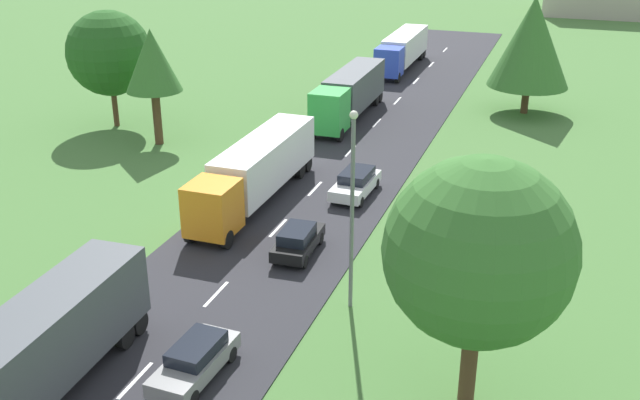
% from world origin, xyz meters
% --- Properties ---
extents(road, '(10.00, 140.00, 0.06)m').
position_xyz_m(road, '(0.00, 24.50, 0.03)').
color(road, '#2B2B30').
rests_on(road, ground).
extents(lane_marking_centre, '(0.16, 123.39, 0.01)m').
position_xyz_m(lane_marking_centre, '(0.00, 20.94, 0.07)').
color(lane_marking_centre, white).
rests_on(lane_marking_centre, road).
extents(truck_lead, '(2.83, 12.10, 3.74)m').
position_xyz_m(truck_lead, '(-2.50, 15.42, 2.19)').
color(truck_lead, yellow).
rests_on(truck_lead, road).
extents(truck_second, '(2.56, 13.45, 3.51)m').
position_xyz_m(truck_second, '(-2.60, 35.18, 2.09)').
color(truck_second, orange).
rests_on(truck_second, road).
extents(truck_third, '(2.54, 12.81, 3.64)m').
position_xyz_m(truck_third, '(-2.43, 53.23, 2.17)').
color(truck_third, green).
rests_on(truck_third, road).
extents(truck_fourth, '(2.52, 13.22, 3.40)m').
position_xyz_m(truck_fourth, '(-2.55, 71.94, 2.04)').
color(truck_fourth, blue).
rests_on(truck_fourth, road).
extents(car_third, '(1.91, 4.41, 1.47)m').
position_xyz_m(car_third, '(2.10, 18.58, 0.83)').
color(car_third, gray).
rests_on(car_third, road).
extents(car_fourth, '(1.89, 4.10, 1.49)m').
position_xyz_m(car_fourth, '(2.13, 29.53, 0.83)').
color(car_fourth, black).
rests_on(car_fourth, road).
extents(car_fifth, '(2.06, 4.63, 1.54)m').
position_xyz_m(car_fifth, '(2.66, 38.01, 0.86)').
color(car_fifth, white).
rests_on(car_fifth, road).
extents(lamppost_second, '(0.36, 0.36, 9.11)m').
position_xyz_m(lamppost_second, '(6.13, 25.64, 5.04)').
color(lamppost_second, slate).
rests_on(lamppost_second, ground).
extents(tree_oak, '(3.99, 3.99, 8.33)m').
position_xyz_m(tree_oak, '(-13.73, 42.82, 6.06)').
color(tree_oak, '#513823').
rests_on(tree_oak, ground).
extents(tree_birch, '(6.52, 6.52, 9.47)m').
position_xyz_m(tree_birch, '(10.73, 59.72, 5.87)').
color(tree_birch, '#513823').
rests_on(tree_birch, ground).
extents(tree_pine, '(6.42, 6.42, 8.92)m').
position_xyz_m(tree_pine, '(-19.13, 45.56, 5.70)').
color(tree_pine, '#513823').
rests_on(tree_pine, ground).
extents(tree_elm, '(6.62, 6.62, 9.43)m').
position_xyz_m(tree_elm, '(12.09, 20.69, 6.10)').
color(tree_elm, '#513823').
rests_on(tree_elm, ground).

